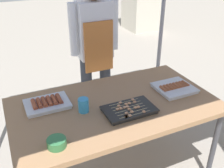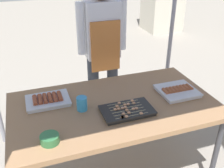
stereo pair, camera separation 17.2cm
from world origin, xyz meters
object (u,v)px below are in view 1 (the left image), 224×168
Objects in this scene: stall_table at (115,109)px; tray_grilled_sausages at (174,88)px; drink_cup_near_edge at (83,105)px; tray_pork_links at (47,103)px; condiment_bowl at (57,143)px; vendor_woman at (95,44)px; tray_meat_skewers at (129,110)px.

stall_table is 5.19× the size of tray_grilled_sausages.
drink_cup_near_edge reaches higher than stall_table.
condiment_bowl is (-0.05, -0.48, 0.01)m from tray_pork_links.
drink_cup_near_edge is 0.07× the size of vendor_woman.
tray_grilled_sausages is 0.92× the size of tray_pork_links.
tray_grilled_sausages is at bearing 114.88° from vendor_woman.
vendor_woman reaches higher than stall_table.
stall_table is 13.28× the size of condiment_bowl.
condiment_bowl is at bearing -95.47° from tray_pork_links.
stall_table is 4.19× the size of tray_meat_skewers.
tray_pork_links is at bearing 84.53° from condiment_bowl.
tray_meat_skewers is 1.00m from vendor_woman.
stall_table is at bearing 178.66° from tray_grilled_sausages.
tray_meat_skewers is at bearing -31.92° from tray_pork_links.
vendor_woman reaches higher than tray_pork_links.
stall_table is 0.56m from tray_grilled_sausages.
tray_grilled_sausages is at bearing -1.34° from stall_table.
stall_table is 0.53m from tray_pork_links.
tray_pork_links is (-0.49, 0.19, 0.07)m from stall_table.
tray_grilled_sausages is 0.19× the size of vendor_woman.
stall_table is 0.17m from tray_meat_skewers.
stall_table is 0.61m from condiment_bowl.
tray_meat_skewers is at bearing 83.18° from vendor_woman.
tray_pork_links and condiment_bowl have the same top height.
vendor_woman reaches higher than drink_cup_near_edge.
tray_pork_links is at bearing 148.08° from tray_meat_skewers.
tray_meat_skewers is at bearing -165.34° from tray_grilled_sausages.
tray_pork_links is 0.93m from vendor_woman.
tray_meat_skewers is at bearing -71.15° from stall_table.
condiment_bowl is at bearing -151.05° from stall_table.
drink_cup_near_edge is at bearing 63.04° from vendor_woman.
vendor_woman is (0.17, 0.83, 0.25)m from stall_table.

